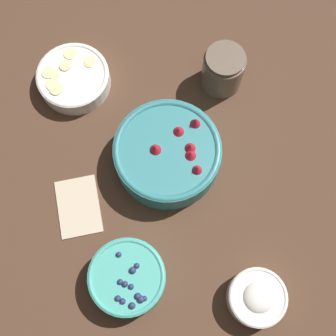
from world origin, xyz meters
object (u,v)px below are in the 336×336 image
bowl_strawberries (168,153)px  bowl_cream (257,298)px  bowl_bananas (73,78)px  jar_chocolate (223,71)px  bowl_blueberries (127,278)px

bowl_strawberries → bowl_cream: 0.35m
bowl_bananas → jar_chocolate: (0.04, 0.34, 0.02)m
bowl_cream → jar_chocolate: size_ratio=1.08×
bowl_strawberries → bowl_cream: (0.32, 0.14, -0.01)m
bowl_strawberries → jar_chocolate: 0.24m
jar_chocolate → bowl_bananas: bearing=-95.8°
bowl_strawberries → bowl_blueberries: size_ratio=1.49×
bowl_bananas → bowl_cream: bowl_cream is taller
bowl_cream → jar_chocolate: 0.50m
bowl_strawberries → jar_chocolate: jar_chocolate is taller
bowl_blueberries → jar_chocolate: bearing=148.9°
bowl_bananas → jar_chocolate: bearing=84.2°
bowl_blueberries → bowl_cream: bowl_blueberries is taller
bowl_blueberries → jar_chocolate: (-0.43, 0.26, 0.01)m
bowl_strawberries → bowl_bananas: (-0.22, -0.19, -0.02)m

